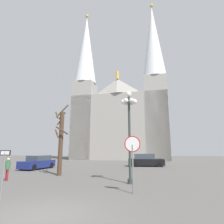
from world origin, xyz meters
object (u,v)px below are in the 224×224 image
stop_sign (132,152)px  parked_car_far_navy (38,163)px  one_way_arrow_sign (3,169)px  bare_tree (61,140)px  pedestrian_walking (8,167)px  parked_car_near_black (145,160)px  cathedral (121,112)px  street_lamp (129,119)px

stop_sign → parked_car_far_navy: (-10.80, 10.79, -1.32)m
one_way_arrow_sign → bare_tree: 8.15m
pedestrian_walking → stop_sign: bearing=-17.9°
parked_car_near_black → parked_car_far_navy: 13.20m
bare_tree → cathedral: bearing=83.0°
one_way_arrow_sign → cathedral: bearing=85.6°
stop_sign → pedestrian_walking: 9.38m
cathedral → parked_car_far_navy: bearing=-109.3°
parked_car_near_black → pedestrian_walking: 16.44m
stop_sign → bare_tree: (-6.29, 5.93, 0.96)m
parked_car_near_black → parked_car_far_navy: (-12.28, -4.85, -0.04)m
stop_sign → street_lamp: size_ratio=0.47×
parked_car_far_navy → cathedral: bearing=70.7°
stop_sign → parked_car_near_black: (1.48, 15.64, -1.28)m
bare_tree → parked_car_near_black: (7.76, 9.71, -2.24)m
bare_tree → street_lamp: bearing=-27.7°
street_lamp → pedestrian_walking: street_lamp is taller
cathedral → bare_tree: (-3.39, -27.43, -7.73)m
parked_car_near_black → cathedral: bearing=103.9°
parked_car_far_navy → bare_tree: bearing=-47.1°
stop_sign → street_lamp: bearing=94.3°
one_way_arrow_sign → street_lamp: (5.44, 4.77, 2.86)m
cathedral → one_way_arrow_sign: bearing=-94.4°
street_lamp → pedestrian_walking: bearing=179.2°
one_way_arrow_sign → parked_car_near_black: bearing=68.0°
cathedral → one_way_arrow_sign: size_ratio=17.08×
stop_sign → parked_car_near_black: bearing=84.6°
one_way_arrow_sign → street_lamp: size_ratio=0.35×
cathedral → street_lamp: cathedral is taller
street_lamp → parked_car_near_black: 13.46m
one_way_arrow_sign → pedestrian_walking: 5.87m
parked_car_far_navy → parked_car_near_black: bearing=21.6°
cathedral → one_way_arrow_sign: 36.71m
parked_car_far_navy → stop_sign: bearing=-45.0°
parked_car_far_navy → one_way_arrow_sign: bearing=-68.1°
bare_tree → pedestrian_walking: bare_tree is taller
cathedral → one_way_arrow_sign: (-2.75, -35.39, -9.39)m
street_lamp → bare_tree: 6.97m
one_way_arrow_sign → bare_tree: (-0.64, 7.96, 1.67)m
stop_sign → bare_tree: bearing=136.7°
pedestrian_walking → parked_car_near_black: bearing=51.0°
parked_car_far_navy → street_lamp: bearing=-37.2°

